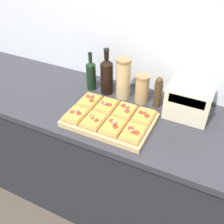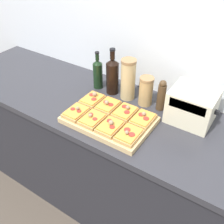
# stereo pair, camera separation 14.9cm
# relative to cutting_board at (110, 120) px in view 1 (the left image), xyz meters

# --- Properties ---
(wall_back) EXTENTS (6.00, 0.06, 2.50)m
(wall_back) POSITION_rel_cutting_board_xyz_m (0.01, 0.48, 0.31)
(wall_back) COLOR silver
(wall_back) RESTS_ON ground_plane
(kitchen_counter) EXTENTS (2.63, 0.67, 0.93)m
(kitchen_counter) POSITION_rel_cutting_board_xyz_m (0.01, 0.12, -0.48)
(kitchen_counter) COLOR #232328
(kitchen_counter) RESTS_ON ground_plane
(cutting_board) EXTENTS (0.49, 0.33, 0.03)m
(cutting_board) POSITION_rel_cutting_board_xyz_m (0.00, 0.00, 0.00)
(cutting_board) COLOR tan
(cutting_board) RESTS_ON kitchen_counter
(pizza_slice_back_left) EXTENTS (0.11, 0.15, 0.06)m
(pizza_slice_back_left) POSITION_rel_cutting_board_xyz_m (-0.18, 0.08, 0.03)
(pizza_slice_back_left) COLOR tan
(pizza_slice_back_left) RESTS_ON cutting_board
(pizza_slice_back_midleft) EXTENTS (0.11, 0.15, 0.05)m
(pizza_slice_back_midleft) POSITION_rel_cutting_board_xyz_m (-0.06, 0.08, 0.03)
(pizza_slice_back_midleft) COLOR tan
(pizza_slice_back_midleft) RESTS_ON cutting_board
(pizza_slice_back_midright) EXTENTS (0.11, 0.15, 0.05)m
(pizza_slice_back_midright) POSITION_rel_cutting_board_xyz_m (0.06, 0.08, 0.03)
(pizza_slice_back_midright) COLOR tan
(pizza_slice_back_midright) RESTS_ON cutting_board
(pizza_slice_back_right) EXTENTS (0.11, 0.15, 0.05)m
(pizza_slice_back_right) POSITION_rel_cutting_board_xyz_m (0.18, 0.08, 0.03)
(pizza_slice_back_right) COLOR tan
(pizza_slice_back_right) RESTS_ON cutting_board
(pizza_slice_front_left) EXTENTS (0.11, 0.15, 0.05)m
(pizza_slice_front_left) POSITION_rel_cutting_board_xyz_m (-0.18, -0.08, 0.03)
(pizza_slice_front_left) COLOR tan
(pizza_slice_front_left) RESTS_ON cutting_board
(pizza_slice_front_midleft) EXTENTS (0.11, 0.15, 0.05)m
(pizza_slice_front_midleft) POSITION_rel_cutting_board_xyz_m (-0.06, -0.08, 0.03)
(pizza_slice_front_midleft) COLOR tan
(pizza_slice_front_midleft) RESTS_ON cutting_board
(pizza_slice_front_midright) EXTENTS (0.11, 0.15, 0.06)m
(pizza_slice_front_midright) POSITION_rel_cutting_board_xyz_m (0.06, -0.08, 0.03)
(pizza_slice_front_midright) COLOR tan
(pizza_slice_front_midright) RESTS_ON cutting_board
(pizza_slice_front_right) EXTENTS (0.11, 0.15, 0.05)m
(pizza_slice_front_right) POSITION_rel_cutting_board_xyz_m (0.18, -0.08, 0.03)
(pizza_slice_front_right) COLOR tan
(pizza_slice_front_right) RESTS_ON cutting_board
(olive_oil_bottle) EXTENTS (0.06, 0.06, 0.26)m
(olive_oil_bottle) POSITION_rel_cutting_board_xyz_m (-0.27, 0.27, 0.09)
(olive_oil_bottle) COLOR black
(olive_oil_bottle) RESTS_ON kitchen_counter
(wine_bottle) EXTENTS (0.08, 0.08, 0.31)m
(wine_bottle) POSITION_rel_cutting_board_xyz_m (-0.16, 0.27, 0.11)
(wine_bottle) COLOR black
(wine_bottle) RESTS_ON kitchen_counter
(grain_jar_tall) EXTENTS (0.09, 0.09, 0.27)m
(grain_jar_tall) POSITION_rel_cutting_board_xyz_m (-0.04, 0.27, 0.12)
(grain_jar_tall) COLOR tan
(grain_jar_tall) RESTS_ON kitchen_counter
(grain_jar_short) EXTENTS (0.09, 0.09, 0.19)m
(grain_jar_short) POSITION_rel_cutting_board_xyz_m (0.09, 0.27, 0.08)
(grain_jar_short) COLOR tan
(grain_jar_short) RESTS_ON kitchen_counter
(pepper_mill) EXTENTS (0.05, 0.05, 0.20)m
(pepper_mill) POSITION_rel_cutting_board_xyz_m (0.19, 0.27, 0.08)
(pepper_mill) COLOR #47331E
(pepper_mill) RESTS_ON kitchen_counter
(toaster_oven) EXTENTS (0.27, 0.22, 0.19)m
(toaster_oven) POSITION_rel_cutting_board_xyz_m (0.38, 0.27, 0.08)
(toaster_oven) COLOR beige
(toaster_oven) RESTS_ON kitchen_counter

